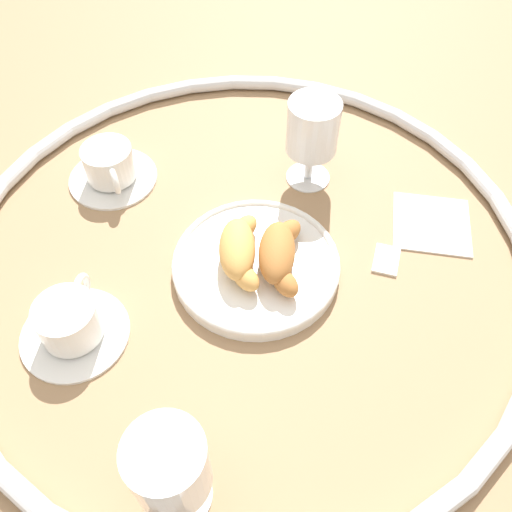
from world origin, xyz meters
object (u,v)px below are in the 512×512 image
Objects in this scene: coffee_cup_far at (71,323)px; croissant_small at (279,253)px; pastry_plate at (256,264)px; folded_napkin at (432,223)px; juice_glass_right at (313,131)px; sugar_packet at (387,259)px; juice_glass_left at (169,467)px; coffee_cup_near at (110,167)px; croissant_large at (238,249)px.

croissant_small is at bearing 129.44° from coffee_cup_far.
pastry_plate is 0.27m from folded_napkin.
croissant_small is 0.20m from juice_glass_right.
coffee_cup_far reaches higher than sugar_packet.
coffee_cup_far is 0.52m from folded_napkin.
pastry_plate is 1.62× the size of juice_glass_left.
croissant_small is (-0.01, 0.03, 0.03)m from pastry_plate.
coffee_cup_far is 2.72× the size of sugar_packet.
croissant_small is 0.24m from folded_napkin.
croissant_small is at bearing 73.60° from coffee_cup_near.
pastry_plate is 0.28m from coffee_cup_near.
juice_glass_right is at bearing -132.66° from sugar_packet.
croissant_large is 0.92× the size of juice_glass_right.
coffee_cup_near and coffee_cup_far have the same top height.
juice_glass_left is (0.30, 0.02, 0.08)m from pastry_plate.
juice_glass_right reaches higher than croissant_large.
pastry_plate is 2.06× the size of folded_napkin.
juice_glass_left is 0.41m from sugar_packet.
croissant_large is 0.92× the size of juice_glass_left.
sugar_packet is at bearing -30.00° from folded_napkin.
juice_glass_left is at bearing -0.11° from juice_glass_right.
coffee_cup_near is (-0.10, -0.24, -0.01)m from croissant_large.
sugar_packet is at bearing 87.16° from coffee_cup_near.
juice_glass_right reaches higher than croissant_small.
sugar_packet is at bearing 115.79° from croissant_small.
coffee_cup_near is 1.00× the size of coffee_cup_far.
coffee_cup_near reaches higher than folded_napkin.
croissant_large is at bearing -70.66° from sugar_packet.
sugar_packet is (-0.07, 0.17, -0.01)m from pastry_plate.
juice_glass_left is at bearing 3.56° from pastry_plate.
pastry_plate is 0.21m from juice_glass_right.
pastry_plate is at bearing -5.78° from juice_glass_right.
croissant_small is 1.21× the size of folded_napkin.
juice_glass_right reaches higher than pastry_plate.
juice_glass_right is (-0.50, 0.00, -0.00)m from juice_glass_left.
croissant_large reaches higher than coffee_cup_near.
croissant_large is at bearing -78.76° from croissant_small.
croissant_small is 0.98× the size of coffee_cup_far.
coffee_cup_near is at bearing -82.26° from folded_napkin.
pastry_plate is at bearing 100.44° from croissant_large.
coffee_cup_far is at bearing -43.99° from croissant_large.
folded_napkin is (-0.33, 0.40, -0.02)m from coffee_cup_far.
pastry_plate is 0.04m from croissant_large.
pastry_plate is at bearing 70.65° from coffee_cup_near.
juice_glass_right is at bearing 109.55° from coffee_cup_near.
coffee_cup_far is at bearing -57.98° from sugar_packet.
coffee_cup_far is (0.17, -0.21, -0.01)m from croissant_small.
juice_glass_right is 1.27× the size of folded_napkin.
coffee_cup_near is at bearing -95.43° from sugar_packet.
coffee_cup_near is 1.24× the size of folded_napkin.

